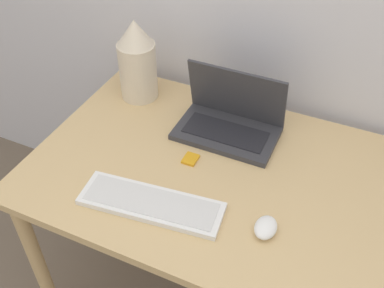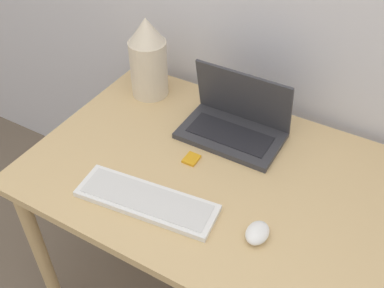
{
  "view_description": "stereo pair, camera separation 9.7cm",
  "coord_description": "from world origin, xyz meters",
  "px_view_note": "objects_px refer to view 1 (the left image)",
  "views": [
    {
      "loc": [
        0.36,
        -0.56,
        1.76
      ],
      "look_at": [
        -0.06,
        0.38,
        0.86
      ],
      "focal_mm": 42.0,
      "sensor_mm": 36.0,
      "label": 1
    },
    {
      "loc": [
        0.45,
        -0.51,
        1.76
      ],
      "look_at": [
        -0.06,
        0.38,
        0.86
      ],
      "focal_mm": 42.0,
      "sensor_mm": 36.0,
      "label": 2
    }
  ],
  "objects_px": {
    "laptop": "(230,119)",
    "keyboard": "(151,204)",
    "mp3_player": "(190,159)",
    "mouse": "(266,228)",
    "vase": "(137,61)"
  },
  "relations": [
    {
      "from": "keyboard",
      "to": "laptop",
      "type": "bearing_deg",
      "value": 78.74
    },
    {
      "from": "mouse",
      "to": "vase",
      "type": "xyz_separation_m",
      "value": [
        -0.64,
        0.43,
        0.14
      ]
    },
    {
      "from": "laptop",
      "to": "keyboard",
      "type": "height_order",
      "value": "laptop"
    },
    {
      "from": "laptop",
      "to": "vase",
      "type": "relative_size",
      "value": 1.11
    },
    {
      "from": "mouse",
      "to": "mp3_player",
      "type": "xyz_separation_m",
      "value": [
        -0.31,
        0.18,
        -0.01
      ]
    },
    {
      "from": "laptop",
      "to": "keyboard",
      "type": "xyz_separation_m",
      "value": [
        -0.08,
        -0.42,
        -0.04
      ]
    },
    {
      "from": "keyboard",
      "to": "mp3_player",
      "type": "xyz_separation_m",
      "value": [
        0.02,
        0.22,
        -0.01
      ]
    },
    {
      "from": "mouse",
      "to": "mp3_player",
      "type": "distance_m",
      "value": 0.36
    },
    {
      "from": "vase",
      "to": "mouse",
      "type": "bearing_deg",
      "value": -33.84
    },
    {
      "from": "laptop",
      "to": "mp3_player",
      "type": "bearing_deg",
      "value": -107.33
    },
    {
      "from": "mouse",
      "to": "vase",
      "type": "distance_m",
      "value": 0.78
    },
    {
      "from": "keyboard",
      "to": "mouse",
      "type": "xyz_separation_m",
      "value": [
        0.33,
        0.05,
        0.01
      ]
    },
    {
      "from": "laptop",
      "to": "keyboard",
      "type": "bearing_deg",
      "value": -101.26
    },
    {
      "from": "mouse",
      "to": "laptop",
      "type": "bearing_deg",
      "value": 123.83
    },
    {
      "from": "vase",
      "to": "laptop",
      "type": "bearing_deg",
      "value": -8.41
    }
  ]
}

